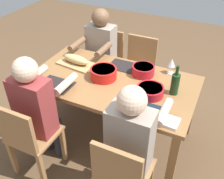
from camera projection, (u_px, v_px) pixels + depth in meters
name	position (u px, v px, depth m)	size (l,w,h in m)	color
ground_plane	(112.00, 134.00, 2.97)	(8.00, 8.00, 0.00)	brown
dining_table	(112.00, 88.00, 2.59)	(1.65, 0.92, 0.74)	olive
chair_far_left	(107.00, 59.00, 3.42)	(0.40, 0.40, 0.85)	#9E7044
diner_far_left	(100.00, 50.00, 3.16)	(0.41, 0.53, 1.20)	#2D2D38
chair_near_left	(28.00, 137.00, 2.27)	(0.40, 0.40, 0.85)	#9E7044
diner_near_left	(37.00, 106.00, 2.28)	(0.41, 0.53, 1.20)	#2D2D38
chair_near_right	(121.00, 174.00, 1.96)	(0.40, 0.40, 0.85)	#9E7044
diner_near_right	(132.00, 138.00, 1.97)	(0.41, 0.53, 1.20)	#2D2D38
chair_far_center	(139.00, 66.00, 3.26)	(0.40, 0.40, 0.85)	#9E7044
serving_bowl_salad	(150.00, 90.00, 2.32)	(0.25, 0.25, 0.08)	#B21923
serving_bowl_fruit	(103.00, 73.00, 2.54)	(0.26, 0.26, 0.11)	red
serving_bowl_pasta	(143.00, 70.00, 2.59)	(0.23, 0.23, 0.10)	#B21923
cutting_board	(76.00, 64.00, 2.78)	(0.40, 0.22, 0.02)	tan
bread_loaf	(76.00, 59.00, 2.75)	(0.32, 0.11, 0.09)	tan
wine_bottle	(175.00, 84.00, 2.30)	(0.08, 0.08, 0.29)	#193819
beer_bottle	(29.00, 71.00, 2.47)	(0.06, 0.06, 0.22)	brown
wine_glass	(172.00, 63.00, 2.58)	(0.08, 0.08, 0.17)	silver
placemat_near_left	(56.00, 85.00, 2.47)	(0.32, 0.23, 0.01)	black
placemat_near_right	(145.00, 111.00, 2.16)	(0.32, 0.23, 0.01)	#142333
placemat_far_center	(124.00, 66.00, 2.76)	(0.32, 0.23, 0.01)	black
napkin_stack	(170.00, 122.00, 2.04)	(0.14, 0.14, 0.02)	white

